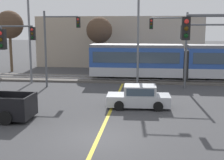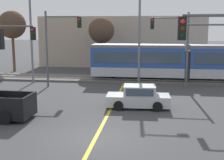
{
  "view_description": "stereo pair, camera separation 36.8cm",
  "coord_description": "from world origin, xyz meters",
  "px_view_note": "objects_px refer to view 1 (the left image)",
  "views": [
    {
      "loc": [
        2.39,
        -14.39,
        5.47
      ],
      "look_at": [
        -0.18,
        7.45,
        1.6
      ],
      "focal_mm": 50.0,
      "sensor_mm": 36.0,
      "label": 1
    },
    {
      "loc": [
        2.75,
        -14.35,
        5.47
      ],
      "look_at": [
        -0.18,
        7.45,
        1.6
      ],
      "focal_mm": 50.0,
      "sensor_mm": 36.0,
      "label": 2
    }
  ],
  "objects_px": {
    "sedan_crossing": "(139,97)",
    "traffic_light_mid_right": "(221,48)",
    "street_lamp_west": "(31,28)",
    "street_lamp_centre": "(141,28)",
    "traffic_light_far_right": "(174,40)",
    "traffic_light_far_left": "(56,38)",
    "bare_tree_far_west": "(9,25)",
    "light_rail_tram": "(185,61)",
    "bare_tree_west": "(99,31)"
  },
  "relations": [
    {
      "from": "street_lamp_west",
      "to": "bare_tree_west",
      "type": "xyz_separation_m",
      "value": [
        5.16,
        8.12,
        -0.32
      ]
    },
    {
      "from": "street_lamp_west",
      "to": "sedan_crossing",
      "type": "bearing_deg",
      "value": -37.41
    },
    {
      "from": "light_rail_tram",
      "to": "traffic_light_far_right",
      "type": "relative_size",
      "value": 2.83
    },
    {
      "from": "traffic_light_far_right",
      "to": "street_lamp_centre",
      "type": "relative_size",
      "value": 0.71
    },
    {
      "from": "traffic_light_mid_right",
      "to": "light_rail_tram",
      "type": "bearing_deg",
      "value": 97.9
    },
    {
      "from": "street_lamp_centre",
      "to": "bare_tree_far_west",
      "type": "height_order",
      "value": "street_lamp_centre"
    },
    {
      "from": "traffic_light_far_right",
      "to": "bare_tree_far_west",
      "type": "height_order",
      "value": "bare_tree_far_west"
    },
    {
      "from": "traffic_light_mid_right",
      "to": "street_lamp_west",
      "type": "height_order",
      "value": "street_lamp_west"
    },
    {
      "from": "traffic_light_far_right",
      "to": "bare_tree_west",
      "type": "xyz_separation_m",
      "value": [
        -7.95,
        9.31,
        0.6
      ]
    },
    {
      "from": "traffic_light_far_right",
      "to": "sedan_crossing",
      "type": "bearing_deg",
      "value": -112.27
    },
    {
      "from": "sedan_crossing",
      "to": "traffic_light_mid_right",
      "type": "bearing_deg",
      "value": 12.16
    },
    {
      "from": "light_rail_tram",
      "to": "sedan_crossing",
      "type": "xyz_separation_m",
      "value": [
        -4.12,
        -10.48,
        -1.35
      ]
    },
    {
      "from": "traffic_light_mid_right",
      "to": "bare_tree_west",
      "type": "bearing_deg",
      "value": 125.5
    },
    {
      "from": "street_lamp_west",
      "to": "bare_tree_far_west",
      "type": "relative_size",
      "value": 1.28
    },
    {
      "from": "street_lamp_centre",
      "to": "bare_tree_west",
      "type": "distance_m",
      "value": 9.56
    },
    {
      "from": "traffic_light_far_left",
      "to": "bare_tree_far_west",
      "type": "height_order",
      "value": "bare_tree_far_west"
    },
    {
      "from": "traffic_light_far_right",
      "to": "traffic_light_far_left",
      "type": "bearing_deg",
      "value": -177.02
    },
    {
      "from": "traffic_light_far_right",
      "to": "bare_tree_far_west",
      "type": "relative_size",
      "value": 0.91
    },
    {
      "from": "sedan_crossing",
      "to": "traffic_light_far_left",
      "type": "bearing_deg",
      "value": 140.23
    },
    {
      "from": "street_lamp_west",
      "to": "bare_tree_far_west",
      "type": "xyz_separation_m",
      "value": [
        -5.27,
        6.87,
        0.32
      ]
    },
    {
      "from": "light_rail_tram",
      "to": "bare_tree_far_west",
      "type": "bearing_deg",
      "value": 167.69
    },
    {
      "from": "bare_tree_far_west",
      "to": "bare_tree_west",
      "type": "xyz_separation_m",
      "value": [
        10.42,
        1.25,
        -0.64
      ]
    },
    {
      "from": "street_lamp_west",
      "to": "bare_tree_west",
      "type": "distance_m",
      "value": 9.62
    },
    {
      "from": "light_rail_tram",
      "to": "bare_tree_far_west",
      "type": "distance_m",
      "value": 20.49
    },
    {
      "from": "traffic_light_far_left",
      "to": "street_lamp_west",
      "type": "xyz_separation_m",
      "value": [
        -2.9,
        1.72,
        0.84
      ]
    },
    {
      "from": "traffic_light_far_left",
      "to": "street_lamp_west",
      "type": "distance_m",
      "value": 3.47
    },
    {
      "from": "traffic_light_far_left",
      "to": "street_lamp_centre",
      "type": "bearing_deg",
      "value": 13.28
    },
    {
      "from": "bare_tree_west",
      "to": "sedan_crossing",
      "type": "bearing_deg",
      "value": -72.05
    },
    {
      "from": "traffic_light_mid_right",
      "to": "street_lamp_west",
      "type": "xyz_separation_m",
      "value": [
        -15.76,
        6.75,
        1.22
      ]
    },
    {
      "from": "traffic_light_mid_right",
      "to": "street_lamp_centre",
      "type": "height_order",
      "value": "street_lamp_centre"
    },
    {
      "from": "street_lamp_centre",
      "to": "bare_tree_west",
      "type": "relative_size",
      "value": 1.43
    },
    {
      "from": "light_rail_tram",
      "to": "street_lamp_centre",
      "type": "relative_size",
      "value": 2.01
    },
    {
      "from": "sedan_crossing",
      "to": "bare_tree_west",
      "type": "bearing_deg",
      "value": 107.95
    },
    {
      "from": "street_lamp_west",
      "to": "street_lamp_centre",
      "type": "relative_size",
      "value": 1.0
    },
    {
      "from": "traffic_light_mid_right",
      "to": "bare_tree_west",
      "type": "xyz_separation_m",
      "value": [
        -10.61,
        14.87,
        0.9
      ]
    },
    {
      "from": "sedan_crossing",
      "to": "street_lamp_centre",
      "type": "bearing_deg",
      "value": 91.1
    },
    {
      "from": "traffic_light_far_left",
      "to": "street_lamp_west",
      "type": "bearing_deg",
      "value": 149.36
    },
    {
      "from": "traffic_light_far_right",
      "to": "street_lamp_west",
      "type": "distance_m",
      "value": 13.19
    },
    {
      "from": "light_rail_tram",
      "to": "bare_tree_west",
      "type": "height_order",
      "value": "bare_tree_west"
    },
    {
      "from": "light_rail_tram",
      "to": "traffic_light_far_left",
      "type": "distance_m",
      "value": 12.55
    },
    {
      "from": "traffic_light_far_left",
      "to": "bare_tree_far_west",
      "type": "bearing_deg",
      "value": 133.56
    },
    {
      "from": "street_lamp_centre",
      "to": "bare_tree_far_west",
      "type": "distance_m",
      "value": 16.92
    },
    {
      "from": "light_rail_tram",
      "to": "street_lamp_west",
      "type": "height_order",
      "value": "street_lamp_west"
    },
    {
      "from": "bare_tree_far_west",
      "to": "bare_tree_west",
      "type": "bearing_deg",
      "value": 6.82
    },
    {
      "from": "traffic_light_far_left",
      "to": "traffic_light_mid_right",
      "type": "xyz_separation_m",
      "value": [
        12.86,
        -5.03,
        -0.38
      ]
    },
    {
      "from": "light_rail_tram",
      "to": "traffic_light_mid_right",
      "type": "relative_size",
      "value": 3.14
    },
    {
      "from": "traffic_light_far_left",
      "to": "traffic_light_far_right",
      "type": "bearing_deg",
      "value": 2.98
    },
    {
      "from": "traffic_light_far_left",
      "to": "traffic_light_mid_right",
      "type": "bearing_deg",
      "value": -21.37
    },
    {
      "from": "traffic_light_far_left",
      "to": "bare_tree_far_west",
      "type": "xyz_separation_m",
      "value": [
        -8.17,
        8.59,
        1.16
      ]
    },
    {
      "from": "traffic_light_far_right",
      "to": "traffic_light_mid_right",
      "type": "distance_m",
      "value": 6.17
    }
  ]
}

